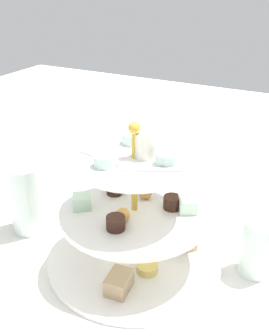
% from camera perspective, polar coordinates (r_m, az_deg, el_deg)
% --- Properties ---
extents(ground_plane, '(2.40, 2.40, 0.00)m').
position_cam_1_polar(ground_plane, '(0.74, -0.00, -12.92)').
color(ground_plane, silver).
extents(tiered_serving_stand, '(0.31, 0.31, 0.26)m').
position_cam_1_polar(tiered_serving_stand, '(0.69, 0.04, -7.70)').
color(tiered_serving_stand, white).
rests_on(tiered_serving_stand, ground_plane).
extents(water_glass_tall_right, '(0.07, 0.07, 0.14)m').
position_cam_1_polar(water_glass_tall_right, '(0.81, -15.12, -4.19)').
color(water_glass_tall_right, silver).
rests_on(water_glass_tall_right, ground_plane).
extents(butter_knife_left, '(0.17, 0.03, 0.00)m').
position_cam_1_polar(butter_knife_left, '(0.97, 4.40, -2.47)').
color(butter_knife_left, silver).
rests_on(butter_knife_left, ground_plane).
extents(water_glass_mid_back, '(0.06, 0.06, 0.10)m').
position_cam_1_polar(water_glass_mid_back, '(0.72, 17.09, -10.64)').
color(water_glass_mid_back, silver).
rests_on(water_glass_mid_back, ground_plane).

